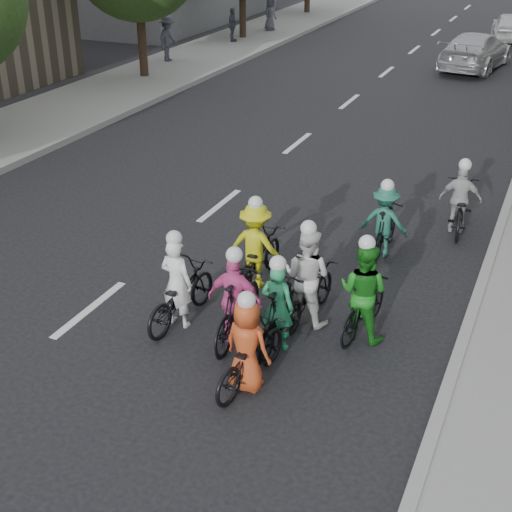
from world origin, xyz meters
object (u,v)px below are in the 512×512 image
Objects in this scene: cyclist_4 at (249,352)px; cyclist_5 at (279,312)px; follow_car_lead at (476,51)px; spectator_1 at (232,25)px; cyclist_0 at (180,292)px; spectator_0 at (168,39)px; cyclist_6 at (308,285)px; cyclist_7 at (385,225)px; cyclist_3 at (237,305)px; spectator_2 at (270,14)px; cyclist_2 at (257,252)px; cyclist_1 at (363,298)px; cyclist_8 at (460,205)px; follow_car_trail at (510,26)px.

cyclist_5 is (0.00, 1.12, 0.04)m from cyclist_4.
follow_car_lead is 11.26m from spectator_1.
cyclist_5 is at bearing -82.33° from cyclist_4.
spectator_0 is (-10.31, 17.39, 0.49)m from cyclist_0.
cyclist_6 is at bearing -159.77° from spectator_1.
follow_car_lead is (-0.94, 17.89, 0.10)m from cyclist_7.
cyclist_0 reaches higher than cyclist_7.
spectator_1 is (-9.77, 22.42, 0.35)m from cyclist_0.
cyclist_5 reaches higher than follow_car_lead.
cyclist_3 is at bearing 71.70° from cyclist_7.
cyclist_0 is at bearing -146.30° from spectator_2.
cyclist_2 is 1.18× the size of spectator_2.
cyclist_2 is 1.12× the size of cyclist_7.
cyclist_2 reaches higher than cyclist_5.
cyclist_1 is at bearing -178.56° from cyclist_6.
follow_car_lead is (0.39, 21.80, 0.09)m from cyclist_3.
spectator_1 is 3.64m from spectator_2.
cyclist_8 is at bearing -126.88° from cyclist_2.
cyclist_0 is 1.04× the size of cyclist_6.
cyclist_0 is 1.04× the size of cyclist_4.
spectator_2 is (-11.12, 27.14, 0.39)m from cyclist_4.
cyclist_3 is (-1.77, -0.94, -0.04)m from cyclist_1.
cyclist_8 is (1.69, 4.63, -0.08)m from cyclist_6.
spectator_1 is (-11.51, 23.52, 0.36)m from cyclist_4.
cyclist_6 reaches higher than cyclist_8.
spectator_2 is (-11.41, -2.76, 0.26)m from follow_car_trail.
follow_car_lead is at bearing -91.85° from cyclist_2.
cyclist_7 is (1.79, 2.11, -0.02)m from cyclist_2.
cyclist_0 is 1.82m from cyclist_2.
cyclist_4 is at bearing 152.99° from cyclist_0.
cyclist_6 is 1.21× the size of spectator_1.
cyclist_3 reaches higher than follow_car_trail.
cyclist_0 reaches higher than cyclist_3.
cyclist_0 is 2.06m from cyclist_4.
cyclist_4 is at bearing 68.24° from cyclist_1.
cyclist_1 reaches higher than follow_car_lead.
spectator_0 is at bearing -60.10° from cyclist_3.
spectator_0 is at bearing 165.56° from spectator_1.
cyclist_3 is 0.67m from cyclist_5.
cyclist_2 is at bearing -105.05° from cyclist_0.
cyclist_1 is 0.98× the size of cyclist_6.
cyclist_0 is at bearing 0.28° from cyclist_5.
cyclist_1 is at bearing -144.55° from spectator_0.
cyclist_4 is 0.46× the size of follow_car_trail.
follow_car_trail is 16.81m from spectator_0.
cyclist_6 reaches higher than cyclist_3.
spectator_0 is (-13.89, 11.84, 0.48)m from cyclist_8.
spectator_2 is at bearing -67.61° from cyclist_5.
cyclist_5 is 21.14m from spectator_0.
cyclist_7 is at bearing -90.02° from cyclist_4.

